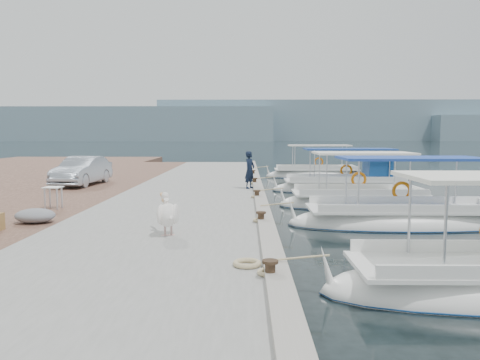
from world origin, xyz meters
The scene contains 16 objects.
ground centered at (0.00, 0.00, 0.00)m, with size 400.00×400.00×0.00m, color black.
concrete_quay centered at (-3.00, 5.00, 0.25)m, with size 6.00×40.00×0.50m, color gray.
quay_curb centered at (-0.22, 5.00, 0.56)m, with size 0.44×40.00×0.12m, color gray.
cobblestone_strip centered at (-8.00, 5.00, 0.25)m, with size 4.00×40.00×0.50m, color brown.
distant_hills centered at (29.61, 201.49, 7.61)m, with size 330.00×60.00×18.00m.
fishing_caique_b centered at (4.34, -1.24, 0.12)m, with size 7.51×2.41×2.83m.
fishing_caique_c centered at (3.84, 2.81, 0.12)m, with size 6.49×2.52×2.83m.
fishing_caique_d centered at (4.47, 7.98, 0.19)m, with size 7.56×2.21×2.83m.
fishing_caique_e centered at (4.07, 15.84, 0.13)m, with size 6.96×1.98×2.83m.
mooring_bollards centered at (-0.35, 1.50, 0.69)m, with size 0.28×20.28×0.33m.
pelican centered at (-2.67, -5.06, 1.03)m, with size 0.69×1.31×1.02m.
fisherman centered at (-0.60, 4.83, 1.35)m, with size 0.62×0.41×1.70m, color black.
parked_car centered at (-8.71, 6.17, 1.19)m, with size 1.46×4.19×1.38m, color #A6B0BE.
tarp_bundle centered at (-6.64, -3.50, 0.70)m, with size 1.10×0.90×0.40m, color gray.
folding_table centered at (-7.14, -1.06, 1.02)m, with size 0.55×0.55×0.73m.
rope_coil centered at (-0.74, -7.72, 0.55)m, with size 0.54×0.54×0.10m, color #C6B284.
Camera 1 is at (-0.76, -16.28, 2.96)m, focal length 35.00 mm.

